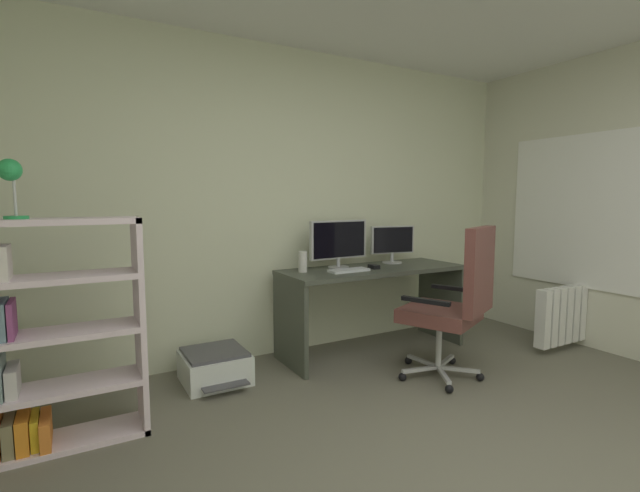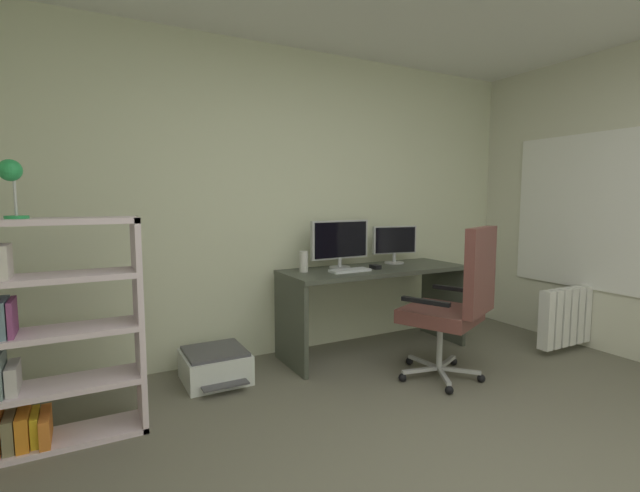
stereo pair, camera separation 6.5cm
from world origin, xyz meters
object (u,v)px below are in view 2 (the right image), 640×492
object	(u,v)px
computer_mouse	(375,267)
desktop_speaker	(304,262)
bookshelf	(22,344)
keyboard	(350,270)
monitor_main	(340,241)
monitor_secondary	(395,242)
desk_lamp	(11,177)
radiator	(580,314)
printer	(215,365)
desk	(374,289)
office_chair	(456,300)

from	to	relation	value
computer_mouse	desktop_speaker	distance (m)	0.63
computer_mouse	bookshelf	xyz separation A→B (m)	(-2.48, -0.35, -0.18)
keyboard	bookshelf	size ratio (longest dim) A/B	0.28
monitor_main	bookshelf	size ratio (longest dim) A/B	0.46
monitor_secondary	desk_lamp	size ratio (longest dim) A/B	1.43
computer_mouse	monitor_secondary	bearing A→B (deg)	28.57
computer_mouse	radiator	size ratio (longest dim) A/B	0.10
desk_lamp	radiator	world-z (taller)	desk_lamp
desk_lamp	radiator	bearing A→B (deg)	-5.37
bookshelf	computer_mouse	bearing A→B (deg)	8.03
bookshelf	desk_lamp	world-z (taller)	desk_lamp
monitor_main	desktop_speaker	size ratio (longest dim) A/B	3.32
desktop_speaker	printer	bearing A→B (deg)	-174.76
desk	desk_lamp	xyz separation A→B (m)	(-2.51, -0.40, 0.89)
keyboard	radiator	bearing A→B (deg)	-21.11
bookshelf	desk_lamp	xyz separation A→B (m)	(0.00, -0.00, 0.86)
computer_mouse	radiator	world-z (taller)	computer_mouse
keyboard	office_chair	xyz separation A→B (m)	(0.44, -0.73, -0.15)
radiator	monitor_secondary	bearing A→B (deg)	145.38
bookshelf	desk_lamp	distance (m)	0.86
monitor_main	bookshelf	world-z (taller)	bookshelf
computer_mouse	printer	world-z (taller)	computer_mouse
desk	monitor_main	bearing A→B (deg)	152.48
desktop_speaker	office_chair	bearing A→B (deg)	-48.86
monitor_secondary	desktop_speaker	bearing A→B (deg)	-177.13
desk_lamp	desktop_speaker	bearing A→B (deg)	14.72
computer_mouse	office_chair	world-z (taller)	office_chair
monitor_secondary	office_chair	bearing A→B (deg)	-100.12
printer	radiator	xyz separation A→B (m)	(3.06, -0.81, 0.20)
keyboard	office_chair	world-z (taller)	office_chair
desktop_speaker	desk_lamp	distance (m)	2.03
keyboard	computer_mouse	world-z (taller)	computer_mouse
desktop_speaker	desk_lamp	world-z (taller)	desk_lamp
monitor_main	printer	bearing A→B (deg)	-174.08
desktop_speaker	radiator	bearing A→B (deg)	-21.02
computer_mouse	radiator	distance (m)	1.90
monitor_secondary	bookshelf	distance (m)	2.90
computer_mouse	radiator	xyz separation A→B (m)	(1.70, -0.74, -0.45)
desk	desktop_speaker	size ratio (longest dim) A/B	9.57
monitor_main	desk	bearing A→B (deg)	-27.52
monitor_secondary	printer	world-z (taller)	monitor_secondary
desk_lamp	monitor_secondary	bearing A→B (deg)	10.82
desk	monitor_main	distance (m)	0.51
desktop_speaker	bookshelf	bearing A→B (deg)	-165.32
monitor_secondary	bookshelf	xyz separation A→B (m)	(-2.83, -0.54, -0.36)
monitor_main	printer	size ratio (longest dim) A/B	1.07
desk	office_chair	distance (m)	0.82
desk_lamp	desk	bearing A→B (deg)	9.10
computer_mouse	bookshelf	bearing A→B (deg)	-172.09
office_chair	monitor_secondary	bearing A→B (deg)	79.88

